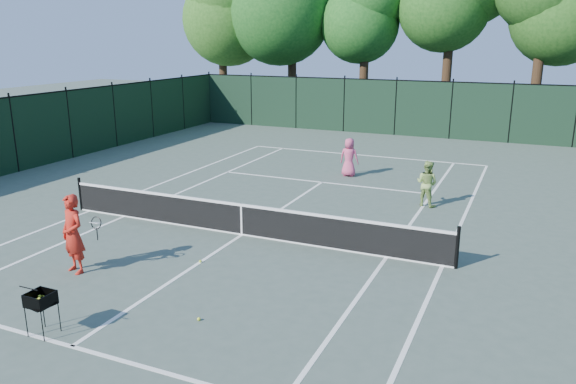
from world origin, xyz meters
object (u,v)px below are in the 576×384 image
at_px(player_green, 427,183).
at_px(ball_hopper, 40,299).
at_px(player_pink, 349,157).
at_px(loose_ball_midcourt, 200,261).
at_px(coach, 73,234).
at_px(loose_ball_near_cart, 199,319).

relative_size(player_green, ball_hopper, 1.78).
relative_size(player_pink, loose_ball_midcourt, 22.35).
relative_size(ball_hopper, loose_ball_midcourt, 12.39).
xyz_separation_m(player_pink, player_green, (3.55, -2.84, -0.01)).
bearing_deg(coach, loose_ball_midcourt, 50.56).
height_order(coach, loose_ball_near_cart, coach).
relative_size(player_pink, ball_hopper, 1.80).
relative_size(player_pink, loose_ball_near_cart, 22.35).
height_order(player_pink, loose_ball_midcourt, player_pink).
height_order(player_green, ball_hopper, player_green).
bearing_deg(player_green, player_pink, -19.66).
bearing_deg(coach, loose_ball_near_cart, 3.43).
distance_m(coach, loose_ball_near_cart, 4.11).
height_order(player_pink, ball_hopper, player_pink).
bearing_deg(ball_hopper, loose_ball_midcourt, 87.44).
xyz_separation_m(player_green, ball_hopper, (-4.96, -11.19, -0.04)).
bearing_deg(player_pink, loose_ball_midcourt, 85.71).
height_order(ball_hopper, loose_ball_midcourt, ball_hopper).
relative_size(ball_hopper, loose_ball_near_cart, 12.39).
height_order(player_pink, player_green, player_pink).
distance_m(player_green, loose_ball_near_cart, 9.97).
distance_m(player_pink, player_green, 4.54).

